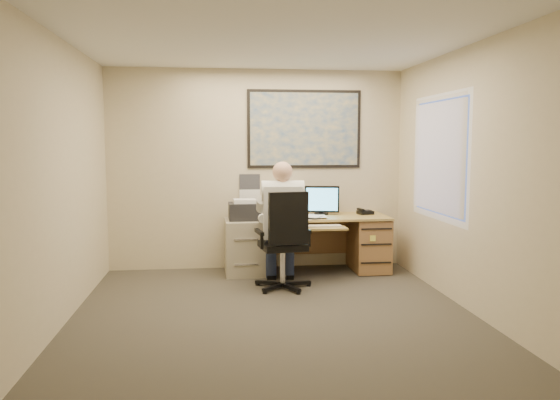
{
  "coord_description": "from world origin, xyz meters",
  "views": [
    {
      "loc": [
        -0.56,
        -5.17,
        1.71
      ],
      "look_at": [
        0.21,
        1.3,
        1.03
      ],
      "focal_mm": 35.0,
      "sensor_mm": 36.0,
      "label": 1
    }
  ],
  "objects": [
    {
      "name": "filing_cabinet",
      "position": [
        -0.19,
        1.9,
        0.42
      ],
      "size": [
        0.52,
        0.62,
        0.98
      ],
      "rotation": [
        0.0,
        0.0,
        0.02
      ],
      "color": "#ADA48B",
      "rests_on": "ground"
    },
    {
      "name": "person",
      "position": [
        0.21,
        1.14,
        0.75
      ],
      "size": [
        0.67,
        0.93,
        1.5
      ],
      "primitive_type": null,
      "rotation": [
        0.0,
        0.0,
        -0.05
      ],
      "color": "white",
      "rests_on": "office_chair"
    },
    {
      "name": "office_chair",
      "position": [
        0.21,
        1.06,
        0.34
      ],
      "size": [
        0.79,
        0.79,
        1.17
      ],
      "rotation": [
        0.0,
        0.0,
        0.14
      ],
      "color": "black",
      "rests_on": "ground"
    },
    {
      "name": "wall_calendar",
      "position": [
        -0.1,
        2.24,
        1.08
      ],
      "size": [
        0.28,
        0.01,
        0.42
      ],
      "primitive_type": "cube",
      "color": "white",
      "rests_on": "room_shell"
    },
    {
      "name": "window_blinds",
      "position": [
        1.97,
        0.8,
        1.55
      ],
      "size": [
        0.06,
        1.4,
        1.3
      ],
      "primitive_type": null,
      "color": "beige",
      "rests_on": "room_shell"
    },
    {
      "name": "world_map",
      "position": [
        0.65,
        2.23,
        1.9
      ],
      "size": [
        1.56,
        0.03,
        1.06
      ],
      "primitive_type": "cube",
      "color": "#1E4C93",
      "rests_on": "room_shell"
    },
    {
      "name": "room_shell",
      "position": [
        0.0,
        0.0,
        1.35
      ],
      "size": [
        4.0,
        4.5,
        2.7
      ],
      "color": "#3A362D",
      "rests_on": "ground"
    },
    {
      "name": "desk",
      "position": [
        1.22,
        1.9,
        0.44
      ],
      "size": [
        1.6,
        0.97,
        1.13
      ],
      "color": "tan",
      "rests_on": "ground"
    }
  ]
}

